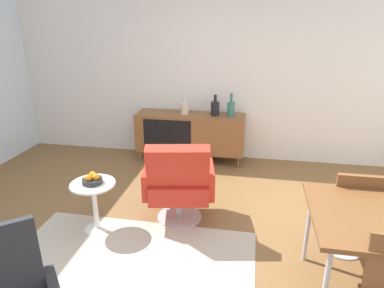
# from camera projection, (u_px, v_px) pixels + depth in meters

# --- Properties ---
(ground_plane) EXTENTS (8.32, 8.32, 0.00)m
(ground_plane) POSITION_uv_depth(u_px,v_px,m) (187.00, 260.00, 3.05)
(ground_plane) COLOR brown
(wall_back) EXTENTS (6.80, 0.12, 2.80)m
(wall_back) POSITION_uv_depth(u_px,v_px,m) (221.00, 65.00, 4.96)
(wall_back) COLOR white
(wall_back) RESTS_ON ground_plane
(sideboard) EXTENTS (1.60, 0.45, 0.72)m
(sideboard) POSITION_uv_depth(u_px,v_px,m) (190.00, 132.00, 5.09)
(sideboard) COLOR brown
(sideboard) RESTS_ON ground_plane
(vase_cobalt) EXTENTS (0.12, 0.12, 0.26)m
(vase_cobalt) POSITION_uv_depth(u_px,v_px,m) (185.00, 108.00, 4.97)
(vase_cobalt) COLOR beige
(vase_cobalt) RESTS_ON sideboard
(vase_sculptural_dark) EXTENTS (0.12, 0.12, 0.30)m
(vase_sculptural_dark) POSITION_uv_depth(u_px,v_px,m) (215.00, 108.00, 4.89)
(vase_sculptural_dark) COLOR black
(vase_sculptural_dark) RESTS_ON sideboard
(vase_ceramic_small) EXTENTS (0.11, 0.11, 0.34)m
(vase_ceramic_small) POSITION_uv_depth(u_px,v_px,m) (231.00, 109.00, 4.85)
(vase_ceramic_small) COLOR #337266
(vase_ceramic_small) RESTS_ON sideboard
(dining_chair_back_left) EXTENTS (0.40, 0.43, 0.86)m
(dining_chair_back_left) POSITION_uv_depth(u_px,v_px,m) (351.00, 208.00, 2.99)
(dining_chair_back_left) COLOR brown
(dining_chair_back_left) RESTS_ON ground_plane
(lounge_chair_red) EXTENTS (0.80, 0.75, 0.95)m
(lounge_chair_red) POSITION_uv_depth(u_px,v_px,m) (179.00, 181.00, 3.49)
(lounge_chair_red) COLOR red
(lounge_chair_red) RESTS_ON ground_plane
(side_table_round) EXTENTS (0.44, 0.44, 0.52)m
(side_table_round) POSITION_uv_depth(u_px,v_px,m) (95.00, 201.00, 3.40)
(side_table_round) COLOR white
(side_table_round) RESTS_ON ground_plane
(fruit_bowl) EXTENTS (0.20, 0.20, 0.11)m
(fruit_bowl) POSITION_uv_depth(u_px,v_px,m) (92.00, 179.00, 3.32)
(fruit_bowl) COLOR #262628
(fruit_bowl) RESTS_ON side_table_round
(area_rug) EXTENTS (2.20, 1.70, 0.01)m
(area_rug) POSITION_uv_depth(u_px,v_px,m) (121.00, 278.00, 2.83)
(area_rug) COLOR #B7AD99
(area_rug) RESTS_ON ground_plane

